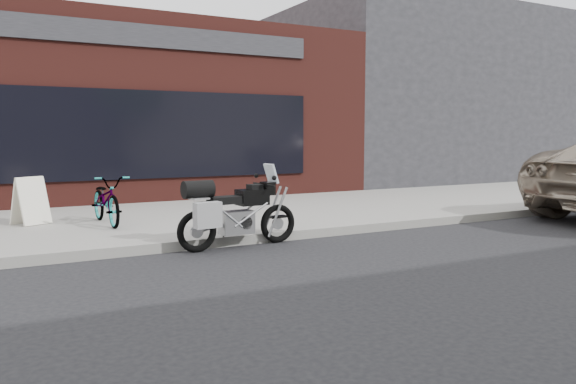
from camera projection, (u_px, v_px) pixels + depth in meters
ground at (487, 307)px, 5.52m from camera, size 120.00×120.00×0.00m
near_sidewalk at (224, 213)px, 11.66m from camera, size 44.00×6.00×0.15m
storefront at (73, 116)px, 16.63m from camera, size 14.00×10.07×4.50m
neighbour_building at (394, 102)px, 22.20m from camera, size 10.00×10.00×6.00m
motorcycle at (232, 213)px, 8.34m from camera, size 1.98×0.74×1.25m
bicycle_front at (107, 200)px, 9.68m from camera, size 0.66×1.66×0.85m
sandwich_sign at (30, 200)px, 9.71m from camera, size 0.68×0.66×0.82m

